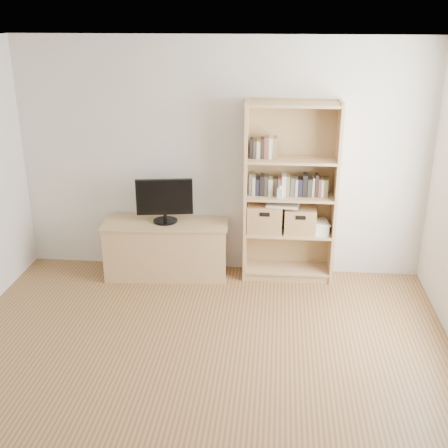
# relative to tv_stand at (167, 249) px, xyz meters

# --- Properties ---
(floor) EXTENTS (4.50, 5.00, 0.01)m
(floor) POSITION_rel_tv_stand_xyz_m (0.59, -2.25, -0.31)
(floor) COLOR brown
(floor) RESTS_ON ground
(back_wall) EXTENTS (4.50, 0.02, 2.60)m
(back_wall) POSITION_rel_tv_stand_xyz_m (0.59, 0.25, 0.99)
(back_wall) COLOR beige
(back_wall) RESTS_ON floor
(ceiling) EXTENTS (4.50, 5.00, 0.01)m
(ceiling) POSITION_rel_tv_stand_xyz_m (0.59, -2.25, 2.29)
(ceiling) COLOR white
(ceiling) RESTS_ON back_wall
(tv_stand) EXTENTS (1.37, 0.61, 0.61)m
(tv_stand) POSITION_rel_tv_stand_xyz_m (0.00, 0.00, 0.00)
(tv_stand) COLOR tan
(tv_stand) RESTS_ON floor
(bookshelf) EXTENTS (0.99, 0.36, 1.97)m
(bookshelf) POSITION_rel_tv_stand_xyz_m (1.36, 0.08, 0.68)
(bookshelf) COLOR tan
(bookshelf) RESTS_ON floor
(television) EXTENTS (0.62, 0.14, 0.48)m
(television) POSITION_rel_tv_stand_xyz_m (-0.00, 0.00, 0.58)
(television) COLOR black
(television) RESTS_ON tv_stand
(books_row_mid) EXTENTS (0.75, 0.18, 0.20)m
(books_row_mid) POSITION_rel_tv_stand_xyz_m (1.36, 0.10, 0.76)
(books_row_mid) COLOR #4C4942
(books_row_mid) RESTS_ON bookshelf
(books_row_upper) EXTENTS (0.38, 0.14, 0.20)m
(books_row_upper) POSITION_rel_tv_stand_xyz_m (1.14, 0.09, 1.16)
(books_row_upper) COLOR #4C4942
(books_row_upper) RESTS_ON bookshelf
(baby_monitor) EXTENTS (0.07, 0.05, 0.11)m
(baby_monitor) POSITION_rel_tv_stand_xyz_m (1.25, -0.04, 0.71)
(baby_monitor) COLOR white
(baby_monitor) RESTS_ON bookshelf
(basket_left) EXTENTS (0.37, 0.31, 0.31)m
(basket_left) POSITION_rel_tv_stand_xyz_m (1.09, 0.07, 0.39)
(basket_left) COLOR #8A5D3E
(basket_left) RESTS_ON bookshelf
(basket_right) EXTENTS (0.34, 0.28, 0.28)m
(basket_right) POSITION_rel_tv_stand_xyz_m (1.48, 0.07, 0.38)
(basket_right) COLOR #8A5D3E
(basket_right) RESTS_ON bookshelf
(laptop) EXTENTS (0.37, 0.28, 0.03)m
(laptop) POSITION_rel_tv_stand_xyz_m (1.29, 0.05, 0.56)
(laptop) COLOR white
(laptop) RESTS_ON basket_left
(magazine_stack) EXTENTS (0.19, 0.25, 0.11)m
(magazine_stack) POSITION_rel_tv_stand_xyz_m (1.70, 0.08, 0.30)
(magazine_stack) COLOR beige
(magazine_stack) RESTS_ON bookshelf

